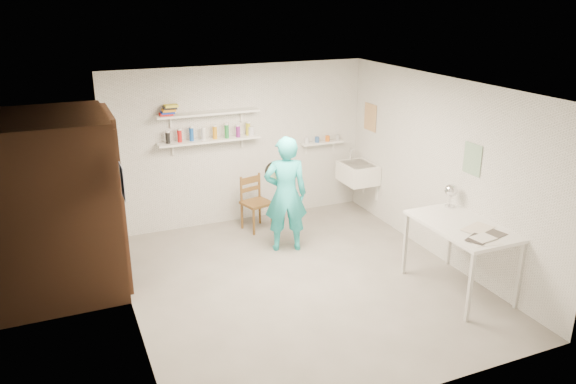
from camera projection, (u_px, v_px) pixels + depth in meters
name	position (u px, v px, depth m)	size (l,w,h in m)	color
floor	(301.00, 283.00, 6.93)	(4.00, 4.50, 0.02)	slate
ceiling	(302.00, 86.00, 6.12)	(4.00, 4.50, 0.02)	silver
wall_back	(240.00, 145.00, 8.49)	(4.00, 0.02, 2.40)	silver
wall_front	(416.00, 275.00, 4.57)	(4.00, 0.02, 2.40)	silver
wall_left	(124.00, 216.00, 5.78)	(0.02, 4.50, 2.40)	silver
wall_right	(442.00, 170.00, 7.27)	(0.02, 4.50, 2.40)	silver
doorway_recess	(115.00, 201.00, 6.77)	(0.02, 0.90, 2.00)	black
corridor_box	(52.00, 205.00, 6.49)	(1.40, 1.50, 2.10)	brown
door_lintel	(108.00, 115.00, 6.43)	(0.06, 1.05, 0.10)	brown
door_jamb_near	(123.00, 215.00, 6.34)	(0.06, 0.10, 2.00)	brown
door_jamb_far	(112.00, 188.00, 7.21)	(0.06, 0.10, 2.00)	brown
shelf_lower	(210.00, 140.00, 8.14)	(1.50, 0.22, 0.03)	white
shelf_upper	(208.00, 113.00, 8.01)	(1.50, 0.22, 0.03)	white
ledge_shelf	(322.00, 143.00, 8.94)	(0.70, 0.14, 0.03)	white
poster_left	(122.00, 182.00, 5.72)	(0.01, 0.28, 0.36)	#334C7F
poster_right_a	(370.00, 117.00, 8.71)	(0.01, 0.34, 0.42)	#995933
poster_right_b	(472.00, 159.00, 6.69)	(0.01, 0.30, 0.38)	#3F724C
belfast_sink	(358.00, 173.00, 8.82)	(0.48, 0.60, 0.30)	white
man	(286.00, 194.00, 7.57)	(0.59, 0.39, 1.61)	#26BABE
wall_clock	(275.00, 172.00, 7.64)	(0.29, 0.29, 0.04)	beige
wooden_chair	(257.00, 203.00, 8.36)	(0.39, 0.37, 0.83)	brown
work_table	(459.00, 257.00, 6.61)	(0.77, 1.28, 0.85)	white
desk_lamp	(451.00, 190.00, 6.92)	(0.16, 0.16, 0.16)	silver
spray_cans	(209.00, 134.00, 8.11)	(1.29, 0.06, 0.17)	black
book_stack	(169.00, 110.00, 7.77)	(0.26, 0.14, 0.14)	red
ledge_pots	(322.00, 139.00, 8.92)	(0.48, 0.07, 0.09)	silver
papers	(463.00, 223.00, 6.46)	(0.30, 0.22, 0.02)	silver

